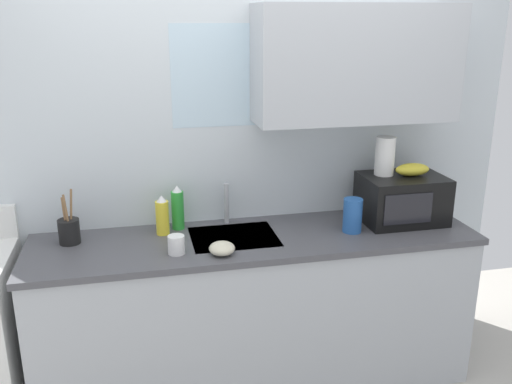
{
  "coord_description": "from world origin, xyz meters",
  "views": [
    {
      "loc": [
        -0.61,
        -2.73,
        2.03
      ],
      "look_at": [
        0.0,
        0.0,
        1.15
      ],
      "focal_mm": 39.05,
      "sensor_mm": 36.0,
      "label": 1
    }
  ],
  "objects_px": {
    "paper_towel_roll": "(385,156)",
    "cereal_canister": "(353,215)",
    "dish_soap_bottle_yellow": "(162,216)",
    "banana_bunch": "(412,169)",
    "utensil_crock": "(69,230)",
    "microwave": "(402,199)",
    "mug_white": "(176,245)",
    "small_bowl": "(222,248)",
    "dish_soap_bottle_green": "(178,208)"
  },
  "relations": [
    {
      "from": "dish_soap_bottle_green",
      "to": "cereal_canister",
      "type": "distance_m",
      "value": 0.96
    },
    {
      "from": "dish_soap_bottle_yellow",
      "to": "mug_white",
      "type": "relative_size",
      "value": 2.33
    },
    {
      "from": "dish_soap_bottle_yellow",
      "to": "utensil_crock",
      "type": "relative_size",
      "value": 0.76
    },
    {
      "from": "mug_white",
      "to": "dish_soap_bottle_yellow",
      "type": "bearing_deg",
      "value": 99.82
    },
    {
      "from": "dish_soap_bottle_yellow",
      "to": "small_bowl",
      "type": "bearing_deg",
      "value": -51.89
    },
    {
      "from": "paper_towel_roll",
      "to": "banana_bunch",
      "type": "bearing_deg",
      "value": -18.43
    },
    {
      "from": "mug_white",
      "to": "dish_soap_bottle_green",
      "type": "bearing_deg",
      "value": 83.43
    },
    {
      "from": "banana_bunch",
      "to": "utensil_crock",
      "type": "height_order",
      "value": "banana_bunch"
    },
    {
      "from": "small_bowl",
      "to": "paper_towel_roll",
      "type": "bearing_deg",
      "value": 16.88
    },
    {
      "from": "utensil_crock",
      "to": "mug_white",
      "type": "bearing_deg",
      "value": -26.02
    },
    {
      "from": "microwave",
      "to": "banana_bunch",
      "type": "xyz_separation_m",
      "value": [
        0.05,
        0.0,
        0.17
      ]
    },
    {
      "from": "dish_soap_bottle_green",
      "to": "mug_white",
      "type": "distance_m",
      "value": 0.36
    },
    {
      "from": "utensil_crock",
      "to": "small_bowl",
      "type": "xyz_separation_m",
      "value": [
        0.75,
        -0.32,
        -0.04
      ]
    },
    {
      "from": "dish_soap_bottle_yellow",
      "to": "banana_bunch",
      "type": "bearing_deg",
      "value": -3.78
    },
    {
      "from": "microwave",
      "to": "utensil_crock",
      "type": "relative_size",
      "value": 1.59
    },
    {
      "from": "mug_white",
      "to": "utensil_crock",
      "type": "xyz_separation_m",
      "value": [
        -0.53,
        0.26,
        0.02
      ]
    },
    {
      "from": "dish_soap_bottle_yellow",
      "to": "mug_white",
      "type": "height_order",
      "value": "dish_soap_bottle_yellow"
    },
    {
      "from": "paper_towel_roll",
      "to": "utensil_crock",
      "type": "xyz_separation_m",
      "value": [
        -1.74,
        0.02,
        -0.31
      ]
    },
    {
      "from": "banana_bunch",
      "to": "mug_white",
      "type": "bearing_deg",
      "value": -172.04
    },
    {
      "from": "paper_towel_roll",
      "to": "cereal_canister",
      "type": "height_order",
      "value": "paper_towel_roll"
    },
    {
      "from": "cereal_canister",
      "to": "utensil_crock",
      "type": "height_order",
      "value": "utensil_crock"
    },
    {
      "from": "cereal_canister",
      "to": "paper_towel_roll",
      "type": "bearing_deg",
      "value": 32.01
    },
    {
      "from": "banana_bunch",
      "to": "dish_soap_bottle_yellow",
      "type": "relative_size",
      "value": 0.9
    },
    {
      "from": "banana_bunch",
      "to": "small_bowl",
      "type": "bearing_deg",
      "value": -167.62
    },
    {
      "from": "paper_towel_roll",
      "to": "dish_soap_bottle_yellow",
      "type": "height_order",
      "value": "paper_towel_roll"
    },
    {
      "from": "paper_towel_roll",
      "to": "cereal_canister",
      "type": "relative_size",
      "value": 1.16
    },
    {
      "from": "microwave",
      "to": "utensil_crock",
      "type": "height_order",
      "value": "utensil_crock"
    },
    {
      "from": "paper_towel_roll",
      "to": "small_bowl",
      "type": "distance_m",
      "value": 1.09
    },
    {
      "from": "banana_bunch",
      "to": "small_bowl",
      "type": "relative_size",
      "value": 1.54
    },
    {
      "from": "microwave",
      "to": "banana_bunch",
      "type": "relative_size",
      "value": 2.3
    },
    {
      "from": "utensil_crock",
      "to": "cereal_canister",
      "type": "bearing_deg",
      "value": -6.45
    },
    {
      "from": "utensil_crock",
      "to": "microwave",
      "type": "bearing_deg",
      "value": -2.22
    },
    {
      "from": "dish_soap_bottle_green",
      "to": "utensil_crock",
      "type": "distance_m",
      "value": 0.58
    },
    {
      "from": "dish_soap_bottle_green",
      "to": "small_bowl",
      "type": "bearing_deg",
      "value": -66.15
    },
    {
      "from": "dish_soap_bottle_green",
      "to": "small_bowl",
      "type": "distance_m",
      "value": 0.45
    },
    {
      "from": "microwave",
      "to": "paper_towel_roll",
      "type": "bearing_deg",
      "value": 152.62
    },
    {
      "from": "cereal_canister",
      "to": "utensil_crock",
      "type": "distance_m",
      "value": 1.51
    },
    {
      "from": "paper_towel_roll",
      "to": "mug_white",
      "type": "xyz_separation_m",
      "value": [
        -1.21,
        -0.24,
        -0.33
      ]
    },
    {
      "from": "cereal_canister",
      "to": "small_bowl",
      "type": "height_order",
      "value": "cereal_canister"
    },
    {
      "from": "dish_soap_bottle_green",
      "to": "banana_bunch",
      "type": "bearing_deg",
      "value": -6.8
    },
    {
      "from": "banana_bunch",
      "to": "utensil_crock",
      "type": "xyz_separation_m",
      "value": [
        -1.89,
        0.07,
        -0.23
      ]
    },
    {
      "from": "cereal_canister",
      "to": "microwave",
      "type": "bearing_deg",
      "value": 16.17
    },
    {
      "from": "banana_bunch",
      "to": "dish_soap_bottle_yellow",
      "type": "distance_m",
      "value": 1.43
    },
    {
      "from": "dish_soap_bottle_green",
      "to": "mug_white",
      "type": "bearing_deg",
      "value": -96.57
    },
    {
      "from": "paper_towel_roll",
      "to": "small_bowl",
      "type": "height_order",
      "value": "paper_towel_roll"
    },
    {
      "from": "paper_towel_roll",
      "to": "mug_white",
      "type": "distance_m",
      "value": 1.28
    },
    {
      "from": "microwave",
      "to": "dish_soap_bottle_green",
      "type": "height_order",
      "value": "microwave"
    },
    {
      "from": "microwave",
      "to": "dish_soap_bottle_green",
      "type": "xyz_separation_m",
      "value": [
        -1.27,
        0.16,
        -0.02
      ]
    },
    {
      "from": "mug_white",
      "to": "small_bowl",
      "type": "relative_size",
      "value": 0.73
    },
    {
      "from": "paper_towel_roll",
      "to": "dish_soap_bottle_yellow",
      "type": "bearing_deg",
      "value": 178.04
    }
  ]
}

